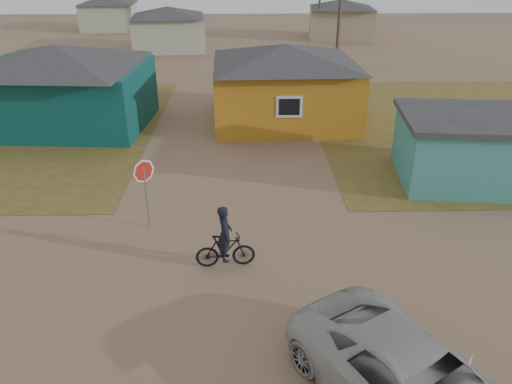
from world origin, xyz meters
TOP-DOWN VIEW (x-y plane):
  - ground at (0.00, 0.00)m, footprint 120.00×120.00m
  - grass_ne at (14.00, 13.00)m, footprint 20.00×18.00m
  - house_teal at (-8.50, 13.50)m, footprint 8.93×7.08m
  - house_yellow at (2.50, 14.00)m, footprint 7.72×6.76m
  - shed_turquoise at (9.50, 6.50)m, footprint 6.71×4.93m
  - house_pale_west at (-6.00, 34.00)m, footprint 7.04×6.15m
  - house_beige_east at (10.00, 40.00)m, footprint 6.95×6.05m
  - house_pale_north at (-14.00, 46.00)m, footprint 6.28×5.81m
  - utility_pole_near at (6.50, 22.00)m, footprint 1.40×0.20m
  - stop_sign at (-2.65, 3.22)m, footprint 0.72×0.32m
  - cyclist at (-0.10, 0.92)m, footprint 1.71×0.64m
  - vehicle at (3.65, -4.13)m, footprint 4.98×5.92m

SIDE VIEW (x-z plane):
  - ground at x=0.00m, z-range 0.00..0.00m
  - grass_ne at x=14.00m, z-range 0.00..0.01m
  - cyclist at x=-0.10m, z-range -0.26..1.64m
  - vehicle at x=3.65m, z-range 0.00..1.51m
  - shed_turquoise at x=9.50m, z-range 0.01..2.61m
  - stop_sign at x=-2.65m, z-range 0.56..2.89m
  - house_pale_north at x=-14.00m, z-range 0.05..3.45m
  - house_pale_west at x=-6.00m, z-range 0.06..3.66m
  - house_beige_east at x=10.00m, z-range 0.06..3.66m
  - house_yellow at x=2.50m, z-range 0.05..3.95m
  - house_teal at x=-8.50m, z-range 0.05..4.05m
  - utility_pole_near at x=6.50m, z-range 0.14..8.14m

